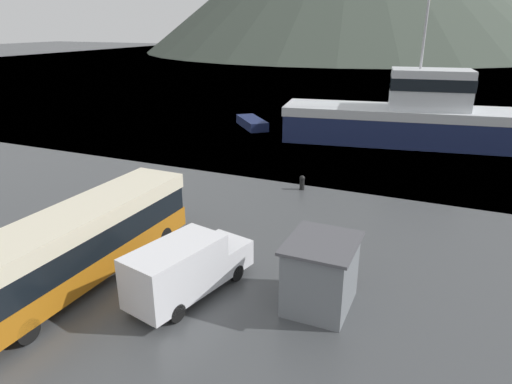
# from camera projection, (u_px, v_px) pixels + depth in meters

# --- Properties ---
(water_surface) EXTENTS (240.00, 240.00, 0.00)m
(water_surface) POSITION_uv_depth(u_px,v_px,m) (419.00, 59.00, 134.18)
(water_surface) COLOR slate
(water_surface) RESTS_ON ground
(tour_bus) EXTENTS (2.64, 11.15, 3.11)m
(tour_bus) POSITION_uv_depth(u_px,v_px,m) (83.00, 241.00, 18.34)
(tour_bus) COLOR #B26614
(tour_bus) RESTS_ON ground
(delivery_van) EXTENTS (3.06, 5.77, 2.34)m
(delivery_van) POSITION_uv_depth(u_px,v_px,m) (186.00, 267.00, 17.37)
(delivery_van) COLOR silver
(delivery_van) RESTS_ON ground
(fishing_boat) EXTENTS (20.87, 8.42, 12.48)m
(fishing_boat) POSITION_uv_depth(u_px,v_px,m) (407.00, 116.00, 39.49)
(fishing_boat) COLOR #19234C
(fishing_boat) RESTS_ON water_surface
(storage_bin) EXTENTS (1.02, 1.39, 1.24)m
(storage_bin) POSITION_uv_depth(u_px,v_px,m) (60.00, 227.00, 22.23)
(storage_bin) COLOR #287F3D
(storage_bin) RESTS_ON ground
(dock_kiosk) EXTENTS (2.48, 2.96, 2.65)m
(dock_kiosk) POSITION_uv_depth(u_px,v_px,m) (321.00, 274.00, 16.75)
(dock_kiosk) COLOR slate
(dock_kiosk) RESTS_ON ground
(small_boat) EXTENTS (4.86, 5.14, 0.88)m
(small_boat) POSITION_uv_depth(u_px,v_px,m) (252.00, 123.00, 46.24)
(small_boat) COLOR #19234C
(small_boat) RESTS_ON water_surface
(mooring_bollard) EXTENTS (0.35, 0.35, 0.94)m
(mooring_bollard) POSITION_uv_depth(u_px,v_px,m) (302.00, 182.00, 28.89)
(mooring_bollard) COLOR black
(mooring_bollard) RESTS_ON ground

